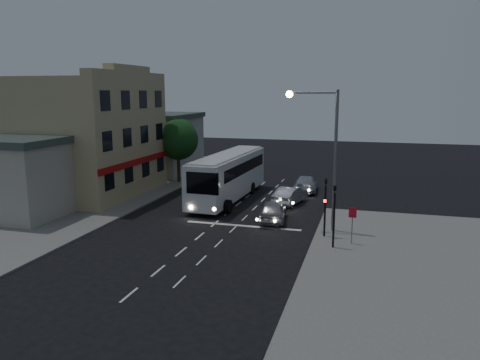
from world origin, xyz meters
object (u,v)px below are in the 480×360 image
(tour_bus, at_px, (228,175))
(streetlight, at_px, (325,144))
(car_sedan_a, at_px, (290,195))
(traffic_signal_main, at_px, (325,200))
(car_sedan_b, at_px, (306,184))
(traffic_signal_side, at_px, (334,209))
(car_suv, at_px, (273,210))
(regulatory_sign, at_px, (352,219))
(street_tree, at_px, (178,138))

(tour_bus, xyz_separation_m, streetlight, (8.59, -7.09, 3.62))
(car_sedan_a, bearing_deg, traffic_signal_main, 125.58)
(car_sedan_b, xyz_separation_m, traffic_signal_side, (3.72, -15.62, 1.71))
(car_suv, relative_size, regulatory_sign, 2.00)
(car_sedan_b, relative_size, traffic_signal_main, 1.19)
(car_sedan_a, xyz_separation_m, traffic_signal_main, (3.57, -8.36, 1.71))
(car_suv, distance_m, regulatory_sign, 6.95)
(car_sedan_a, height_order, regulatory_sign, regulatory_sign)
(car_sedan_b, distance_m, streetlight, 13.50)
(car_sedan_b, xyz_separation_m, traffic_signal_main, (3.02, -13.64, 1.71))
(traffic_signal_side, height_order, street_tree, street_tree)
(streetlight, relative_size, street_tree, 1.45)
(car_sedan_b, distance_m, street_tree, 13.35)
(car_suv, xyz_separation_m, street_tree, (-11.91, 11.22, 3.75))
(traffic_signal_main, distance_m, streetlight, 3.61)
(streetlight, bearing_deg, traffic_signal_side, -74.30)
(car_suv, height_order, car_sedan_b, car_suv)
(car_sedan_a, xyz_separation_m, street_tree, (-12.24, 5.89, 3.79))
(car_sedan_a, bearing_deg, street_tree, -13.24)
(traffic_signal_side, bearing_deg, car_suv, 132.57)
(regulatory_sign, xyz_separation_m, street_tree, (-17.51, 15.26, 2.90))
(street_tree, bearing_deg, traffic_signal_side, -44.50)
(car_sedan_a, bearing_deg, tour_bus, 10.84)
(tour_bus, relative_size, car_sedan_b, 2.62)
(traffic_signal_main, xyz_separation_m, streetlight, (-0.26, 1.42, 3.31))
(car_sedan_b, relative_size, streetlight, 0.54)
(streetlight, bearing_deg, car_suv, 156.25)
(traffic_signal_main, bearing_deg, street_tree, 137.97)
(regulatory_sign, bearing_deg, car_sedan_b, 107.84)
(regulatory_sign, bearing_deg, streetlight, 128.75)
(tour_bus, height_order, street_tree, street_tree)
(streetlight, bearing_deg, regulatory_sign, -51.25)
(tour_bus, distance_m, car_sedan_b, 7.89)
(traffic_signal_side, relative_size, streetlight, 0.46)
(car_sedan_b, height_order, traffic_signal_side, traffic_signal_side)
(tour_bus, bearing_deg, regulatory_sign, -39.63)
(car_sedan_a, distance_m, streetlight, 9.18)
(car_sedan_a, relative_size, regulatory_sign, 1.96)
(traffic_signal_main, bearing_deg, traffic_signal_side, -70.51)
(regulatory_sign, relative_size, street_tree, 0.35)
(traffic_signal_side, relative_size, regulatory_sign, 1.86)
(car_sedan_b, height_order, street_tree, street_tree)
(car_suv, distance_m, street_tree, 16.79)
(car_sedan_b, xyz_separation_m, streetlight, (2.76, -12.22, 5.02))
(car_sedan_b, bearing_deg, traffic_signal_main, 98.42)
(car_sedan_a, distance_m, traffic_signal_main, 9.25)
(car_sedan_a, relative_size, streetlight, 0.48)
(car_sedan_b, bearing_deg, car_sedan_a, 79.99)
(car_suv, height_order, streetlight, streetlight)
(car_suv, bearing_deg, regulatory_sign, 136.32)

